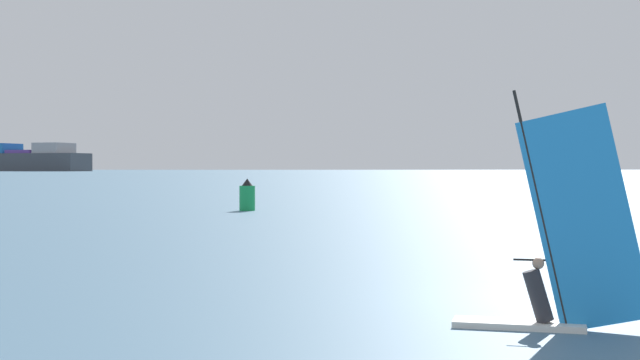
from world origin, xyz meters
name	(u,v)px	position (x,y,z in m)	size (l,w,h in m)	color
ground_plane	(565,302)	(0.00, 0.00, 0.00)	(4000.00, 4000.00, 0.00)	#476B84
windsurfer	(554,265)	(-1.95, -2.80, 1.18)	(3.30, 2.13, 4.48)	white
distant_headland	(370,157)	(499.43, 1477.12, 21.52)	(721.07, 244.79, 43.03)	#60665B
channel_buoy	(247,196)	(0.54, 41.03, 1.00)	(1.08, 1.08, 2.21)	#19994C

